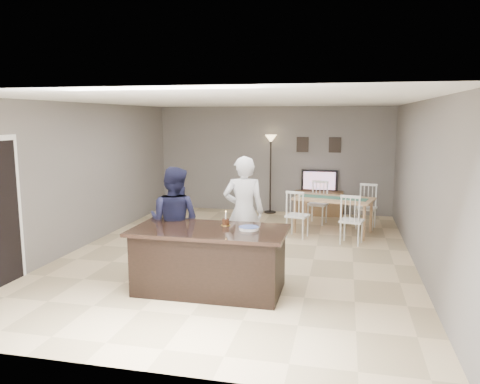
% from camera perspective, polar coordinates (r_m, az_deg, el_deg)
% --- Properties ---
extents(floor, '(8.00, 8.00, 0.00)m').
position_cam_1_polar(floor, '(8.44, -0.20, -7.62)').
color(floor, '#CCB083').
rests_on(floor, ground).
extents(room_shell, '(8.00, 8.00, 8.00)m').
position_cam_1_polar(room_shell, '(8.12, -0.21, 3.79)').
color(room_shell, slate).
rests_on(room_shell, floor).
extents(kitchen_island, '(2.15, 1.10, 0.90)m').
position_cam_1_polar(kitchen_island, '(6.65, -3.71, -8.22)').
color(kitchen_island, black).
rests_on(kitchen_island, floor).
extents(tv_console, '(1.20, 0.40, 0.60)m').
position_cam_1_polar(tv_console, '(11.86, 9.56, -1.37)').
color(tv_console, brown).
rests_on(tv_console, floor).
extents(television, '(0.91, 0.12, 0.53)m').
position_cam_1_polar(television, '(11.84, 9.66, 1.38)').
color(television, black).
rests_on(television, tv_console).
extents(tv_screen_glow, '(0.78, 0.00, 0.78)m').
position_cam_1_polar(tv_screen_glow, '(11.76, 9.63, 1.36)').
color(tv_screen_glow, orange).
rests_on(tv_screen_glow, tv_console).
extents(picture_frames, '(1.10, 0.02, 0.38)m').
position_cam_1_polar(picture_frames, '(11.89, 9.56, 5.71)').
color(picture_frames, black).
rests_on(picture_frames, room_shell).
extents(woman, '(0.74, 0.56, 1.82)m').
position_cam_1_polar(woman, '(7.58, 0.46, -2.45)').
color(woman, silver).
rests_on(woman, floor).
extents(man, '(0.89, 0.73, 1.69)m').
position_cam_1_polar(man, '(7.27, -8.02, -3.57)').
color(man, '#171833').
rests_on(man, floor).
extents(birthday_cake, '(0.14, 0.14, 0.21)m').
position_cam_1_polar(birthday_cake, '(6.70, -1.75, -3.66)').
color(birthday_cake, gold).
rests_on(birthday_cake, kitchen_island).
extents(plate_stack, '(0.28, 0.28, 0.04)m').
position_cam_1_polar(plate_stack, '(6.45, 1.08, -4.43)').
color(plate_stack, white).
rests_on(plate_stack, kitchen_island).
extents(dining_table, '(1.90, 2.10, 0.98)m').
position_cam_1_polar(dining_table, '(10.05, 11.31, -1.43)').
color(dining_table, tan).
rests_on(dining_table, floor).
extents(floor_lamp, '(0.30, 0.30, 1.99)m').
position_cam_1_polar(floor_lamp, '(11.85, 3.76, 4.81)').
color(floor_lamp, black).
rests_on(floor_lamp, floor).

